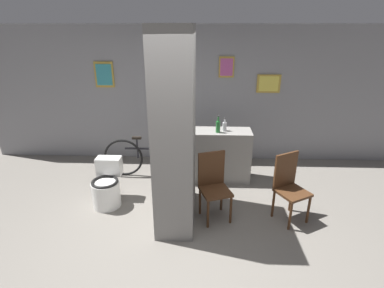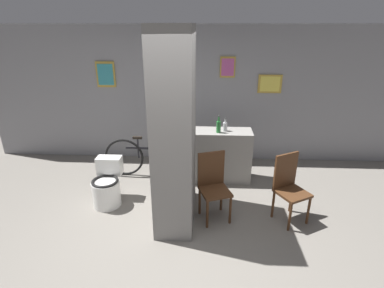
{
  "view_description": "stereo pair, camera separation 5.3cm",
  "coord_description": "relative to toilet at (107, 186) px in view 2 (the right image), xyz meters",
  "views": [
    {
      "loc": [
        0.27,
        -3.09,
        2.59
      ],
      "look_at": [
        0.12,
        0.99,
        0.95
      ],
      "focal_mm": 28.0,
      "sensor_mm": 36.0,
      "label": 1
    },
    {
      "loc": [
        0.33,
        -3.08,
        2.59
      ],
      "look_at": [
        0.12,
        0.99,
        0.95
      ],
      "focal_mm": 28.0,
      "sensor_mm": 36.0,
      "label": 2
    }
  ],
  "objects": [
    {
      "name": "ground_plane",
      "position": [
        1.17,
        -0.84,
        -0.29
      ],
      "size": [
        14.0,
        14.0,
        0.0
      ],
      "primitive_type": "plane",
      "color": "slate"
    },
    {
      "name": "wall_back",
      "position": [
        1.17,
        1.79,
        1.02
      ],
      "size": [
        8.0,
        0.09,
        2.6
      ],
      "color": "gray",
      "rests_on": "ground_plane"
    },
    {
      "name": "pillar_center",
      "position": [
        1.09,
        -0.25,
        1.01
      ],
      "size": [
        0.52,
        1.18,
        2.6
      ],
      "color": "gray",
      "rests_on": "ground_plane"
    },
    {
      "name": "counter_shelf",
      "position": [
        1.61,
        0.88,
        0.17
      ],
      "size": [
        1.33,
        0.44,
        0.91
      ],
      "color": "gray",
      "rests_on": "ground_plane"
    },
    {
      "name": "toilet",
      "position": [
        0.0,
        0.0,
        0.0
      ],
      "size": [
        0.42,
        0.58,
        0.68
      ],
      "color": "white",
      "rests_on": "ground_plane"
    },
    {
      "name": "chair_near_pillar",
      "position": [
        1.61,
        -0.25,
        0.23
      ],
      "size": [
        0.5,
        0.5,
        0.96
      ],
      "rotation": [
        0.0,
        0.0,
        0.34
      ],
      "color": "#4C2D19",
      "rests_on": "ground_plane"
    },
    {
      "name": "chair_by_doorway",
      "position": [
        2.65,
        -0.24,
        0.23
      ],
      "size": [
        0.53,
        0.53,
        0.96
      ],
      "rotation": [
        0.0,
        0.0,
        0.51
      ],
      "color": "#4C2D19",
      "rests_on": "ground_plane"
    },
    {
      "name": "bicycle",
      "position": [
        0.56,
        0.93,
        0.08
      ],
      "size": [
        1.77,
        0.42,
        0.76
      ],
      "color": "black",
      "rests_on": "ground_plane"
    },
    {
      "name": "bottle_tall",
      "position": [
        1.7,
        0.8,
        0.73
      ],
      "size": [
        0.08,
        0.08,
        0.3
      ],
      "color": "#267233",
      "rests_on": "counter_shelf"
    },
    {
      "name": "bottle_short",
      "position": [
        1.81,
        0.89,
        0.7
      ],
      "size": [
        0.07,
        0.07,
        0.23
      ],
      "color": "silver",
      "rests_on": "counter_shelf"
    }
  ]
}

